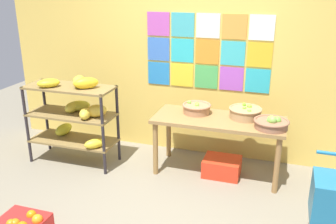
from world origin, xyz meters
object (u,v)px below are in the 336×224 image
Objects in this scene: fruit_basket_right at (272,123)px; produce_crate_under_table at (222,167)px; display_table at (219,126)px; fruit_basket_back_right at (245,112)px; banana_shelf_unit at (75,111)px; fruit_basket_left at (197,108)px.

fruit_basket_right reaches higher than produce_crate_under_table.
display_table is 3.98× the size of fruit_basket_back_right.
fruit_basket_right is at bearing -12.09° from display_table.
fruit_basket_back_right is at bearing 34.02° from produce_crate_under_table.
banana_shelf_unit is at bearing -177.02° from fruit_basket_right.
banana_shelf_unit reaches higher than produce_crate_under_table.
fruit_basket_right is 0.88× the size of produce_crate_under_table.
fruit_basket_left is 0.75m from produce_crate_under_table.
fruit_basket_back_right is (2.00, 0.35, 0.08)m from banana_shelf_unit.
banana_shelf_unit is 1.74m from display_table.
banana_shelf_unit is 2.31m from fruit_basket_right.
fruit_basket_left is at bearing 165.74° from fruit_basket_right.
display_table is at bearing 167.91° from fruit_basket_right.
fruit_basket_back_right reaches higher than display_table.
fruit_basket_back_right is 0.88× the size of produce_crate_under_table.
fruit_basket_back_right is at bearing 9.93° from banana_shelf_unit.
fruit_basket_back_right is 0.70m from produce_crate_under_table.
banana_shelf_unit is 2.98× the size of fruit_basket_back_right.
produce_crate_under_table is (-0.21, -0.14, -0.66)m from fruit_basket_back_right.
fruit_basket_right is (0.87, -0.22, -0.00)m from fruit_basket_left.
fruit_basket_right reaches higher than fruit_basket_left.
fruit_basket_left is at bearing 161.48° from display_table.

